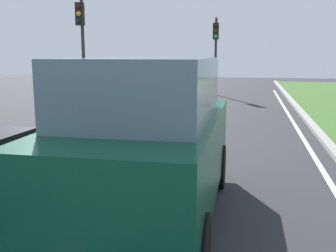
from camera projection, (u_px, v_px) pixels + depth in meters
ground_plane at (171, 140)px, 10.86m from camera, size 60.00×60.00×0.00m
lane_line_center at (146, 138)px, 11.00m from camera, size 0.12×32.00×0.01m
lane_line_right_edge at (308, 146)px, 10.13m from camera, size 0.12×32.00×0.01m
curb_right at (328, 144)px, 10.02m from camera, size 0.24×48.00×0.12m
car_suv_ahead at (148, 139)px, 5.45m from camera, size 2.01×4.52×2.28m
car_hatchback_far at (98, 104)px, 11.60m from camera, size 1.77×3.72×1.78m
traffic_light_overhead_left at (81, 34)px, 16.27m from camera, size 0.32×0.50×4.55m
traffic_light_far_median at (216, 44)px, 22.15m from camera, size 0.32×0.50×4.34m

